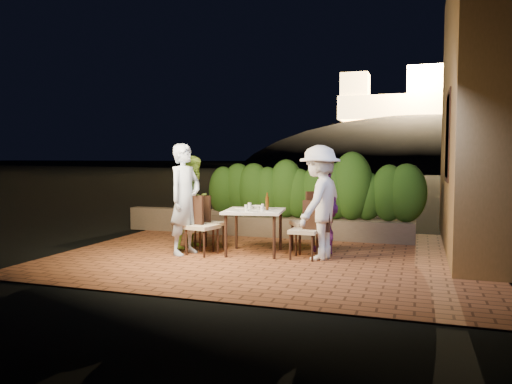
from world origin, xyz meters
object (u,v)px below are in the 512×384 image
at_px(dining_table, 254,232).
at_px(chair_left_back, 209,223).
at_px(diner_white, 320,202).
at_px(diner_purple, 325,207).
at_px(diner_blue, 185,199).
at_px(diner_green, 194,202).
at_px(chair_left_front, 202,225).
at_px(beer_bottle, 267,201).
at_px(bowl, 256,207).
at_px(chair_right_back, 307,222).
at_px(parapet_lamp, 188,206).
at_px(chair_right_front, 304,230).

relative_size(dining_table, chair_left_back, 1.01).
bearing_deg(diner_white, diner_purple, -166.64).
height_order(diner_blue, diner_green, diner_blue).
bearing_deg(chair_left_front, beer_bottle, 34.92).
bearing_deg(diner_blue, bowl, -40.06).
bearing_deg(bowl, diner_blue, -145.16).
height_order(beer_bottle, diner_purple, diner_purple).
xyz_separation_m(chair_right_back, diner_blue, (-1.93, -0.81, 0.41)).
bearing_deg(diner_blue, chair_left_back, -6.79).
xyz_separation_m(beer_bottle, chair_left_front, (-1.03, -0.41, -0.40)).
bearing_deg(dining_table, beer_bottle, 13.71).
xyz_separation_m(diner_blue, diner_green, (-0.10, 0.55, -0.10)).
distance_m(beer_bottle, diner_green, 1.42).
bearing_deg(parapet_lamp, beer_bottle, -38.39).
bearing_deg(chair_right_front, dining_table, -9.27).
distance_m(diner_blue, diner_white, 2.27).
height_order(diner_blue, diner_purple, diner_blue).
bearing_deg(beer_bottle, diner_white, -8.63).
bearing_deg(chair_left_front, diner_green, 140.55).
height_order(chair_right_back, parapet_lamp, chair_right_back).
bearing_deg(chair_left_back, parapet_lamp, 132.21).
height_order(chair_right_front, diner_green, diner_green).
xyz_separation_m(beer_bottle, chair_left_back, (-1.10, 0.07, -0.42)).
xyz_separation_m(chair_right_back, diner_white, (0.31, -0.49, 0.39)).
relative_size(dining_table, parapet_lamp, 6.94).
height_order(chair_left_front, parapet_lamp, chair_left_front).
bearing_deg(diner_blue, chair_right_front, -67.82).
bearing_deg(beer_bottle, diner_purple, 24.77).
xyz_separation_m(beer_bottle, diner_white, (0.93, -0.14, 0.02)).
bearing_deg(diner_purple, chair_right_back, -108.92).
distance_m(dining_table, diner_green, 1.29).
bearing_deg(chair_left_back, chair_right_front, -2.19).
bearing_deg(diner_green, bowl, -67.45).
height_order(chair_left_back, diner_white, diner_white).
distance_m(dining_table, chair_right_back, 0.94).
bearing_deg(chair_right_front, diner_green, -7.39).
xyz_separation_m(beer_bottle, diner_blue, (-1.31, -0.46, 0.04)).
bearing_deg(chair_right_back, dining_table, -6.79).
bearing_deg(diner_purple, parapet_lamp, -146.37).
bearing_deg(chair_right_back, bowl, -26.66).
bearing_deg(diner_blue, beer_bottle, -55.51).
relative_size(dining_table, bowl, 5.11).
xyz_separation_m(chair_left_front, parapet_lamp, (-1.38, 2.32, 0.07)).
relative_size(diner_purple, parapet_lamp, 11.31).
relative_size(beer_bottle, chair_right_front, 0.31).
distance_m(diner_white, parapet_lamp, 3.94).
height_order(dining_table, diner_green, diner_green).
relative_size(dining_table, chair_right_back, 0.92).
distance_m(dining_table, diner_blue, 1.30).
xyz_separation_m(bowl, diner_purple, (1.19, 0.16, 0.02)).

